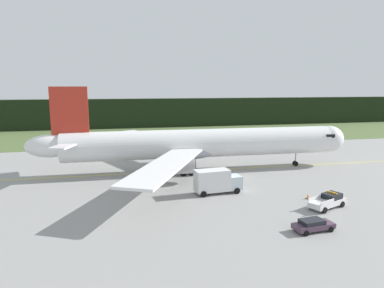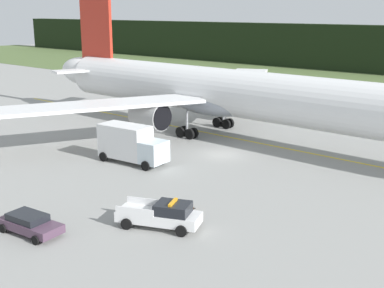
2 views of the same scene
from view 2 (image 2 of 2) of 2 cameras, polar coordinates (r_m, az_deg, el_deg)
name	(u,v)px [view 2 (image 2 of 2)]	position (r m, az deg, el deg)	size (l,w,h in m)	color
ground	(222,154)	(50.68, 3.36, -1.17)	(320.00, 320.00, 0.00)	gray
taxiway_centerline_main	(230,137)	(57.52, 4.23, 0.77)	(78.88, 0.30, 0.01)	yellow
airliner	(225,93)	(56.96, 3.72, 5.73)	(58.88, 50.77, 15.34)	silver
ops_pickup_truck	(162,215)	(33.82, -3.39, -7.90)	(5.86, 3.93, 1.94)	silver
catering_truck	(131,143)	(47.77, -6.89, 0.06)	(7.06, 3.25, 3.70)	silver
staff_car	(30,223)	(34.60, -17.75, -8.44)	(4.66, 2.45, 1.30)	#4C3548
apron_cone	(191,204)	(36.99, -0.16, -6.79)	(0.53, 0.53, 0.67)	black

